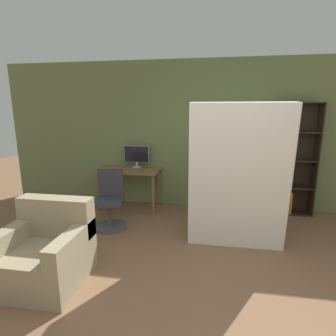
% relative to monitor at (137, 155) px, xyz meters
% --- Properties ---
extents(wall_back, '(8.00, 0.06, 2.70)m').
position_rel_monitor_xyz_m(wall_back, '(1.39, 0.13, 0.37)').
color(wall_back, '#6B7A4C').
rests_on(wall_back, ground).
extents(desk, '(1.13, 0.63, 0.74)m').
position_rel_monitor_xyz_m(desk, '(-0.09, -0.21, -0.34)').
color(desk, brown).
rests_on(desk, ground).
extents(monitor, '(0.49, 0.17, 0.42)m').
position_rel_monitor_xyz_m(monitor, '(0.00, 0.00, 0.00)').
color(monitor, '#B7B7BC').
rests_on(monitor, desk).
extents(office_chair, '(0.52, 0.52, 0.90)m').
position_rel_monitor_xyz_m(office_chair, '(-0.16, -1.05, -0.62)').
color(office_chair, '#4C4C51').
rests_on(office_chair, ground).
extents(bookshelf, '(0.70, 0.29, 1.94)m').
position_rel_monitor_xyz_m(bookshelf, '(2.73, -0.01, -0.07)').
color(bookshelf, '#2D2319').
rests_on(bookshelf, ground).
extents(mattress_near, '(1.26, 0.38, 1.91)m').
position_rel_monitor_xyz_m(mattress_near, '(1.75, -1.37, -0.02)').
color(mattress_near, silver).
rests_on(mattress_near, ground).
extents(armchair, '(0.85, 0.80, 0.85)m').
position_rel_monitor_xyz_m(armchair, '(-0.33, -2.44, -0.66)').
color(armchair, gray).
rests_on(armchair, ground).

